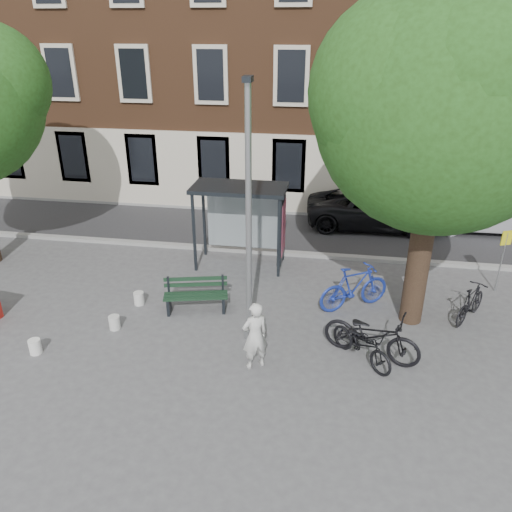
{
  "coord_description": "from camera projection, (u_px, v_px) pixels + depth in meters",
  "views": [
    {
      "loc": [
        1.82,
        -10.13,
        7.02
      ],
      "look_at": [
        -0.13,
        1.77,
        1.4
      ],
      "focal_mm": 35.0,
      "sensor_mm": 36.0,
      "label": 1
    }
  ],
  "objects": [
    {
      "name": "bucket_b",
      "position": [
        114.0,
        323.0,
        12.59
      ],
      "size": [
        0.29,
        0.29,
        0.36
      ],
      "primitive_type": "cylinder",
      "rotation": [
        0.0,
        0.0,
        -0.05
      ],
      "color": "silver",
      "rests_on": "ground"
    },
    {
      "name": "tree_right",
      "position": [
        445.0,
        97.0,
        10.57
      ],
      "size": [
        5.76,
        5.6,
        8.2
      ],
      "color": "black",
      "rests_on": "ground"
    },
    {
      "name": "bucket_c",
      "position": [
        139.0,
        298.0,
        13.7
      ],
      "size": [
        0.29,
        0.29,
        0.36
      ],
      "primitive_type": "cylinder",
      "rotation": [
        0.0,
        0.0,
        -0.03
      ],
      "color": "silver",
      "rests_on": "ground"
    },
    {
      "name": "bike_b",
      "position": [
        354.0,
        287.0,
        13.34
      ],
      "size": [
        2.08,
        1.57,
        1.25
      ],
      "primitive_type": "imported",
      "rotation": [
        0.0,
        0.0,
        2.11
      ],
      "color": "#1B3098",
      "rests_on": "ground"
    },
    {
      "name": "bench",
      "position": [
        196.0,
        296.0,
        13.35
      ],
      "size": [
        1.77,
        0.92,
        0.87
      ],
      "rotation": [
        0.0,
        0.0,
        0.24
      ],
      "color": "#1E2328",
      "rests_on": "ground"
    },
    {
      "name": "notice_sign",
      "position": [
        504.0,
        248.0,
        13.89
      ],
      "size": [
        0.31,
        0.15,
        1.87
      ],
      "rotation": [
        0.0,
        0.0,
        0.38
      ],
      "color": "#9EA0A3",
      "rests_on": "ground"
    },
    {
      "name": "painter",
      "position": [
        255.0,
        336.0,
        10.94
      ],
      "size": [
        0.71,
        0.65,
        1.63
      ],
      "primitive_type": "imported",
      "rotation": [
        0.0,
        0.0,
        3.72
      ],
      "color": "silver",
      "rests_on": "ground"
    },
    {
      "name": "car_silver",
      "position": [
        489.0,
        211.0,
        18.34
      ],
      "size": [
        4.81,
        1.82,
        1.57
      ],
      "primitive_type": "imported",
      "rotation": [
        0.0,
        0.0,
        1.61
      ],
      "color": "#AFB0B7",
      "rests_on": "ground"
    },
    {
      "name": "bike_a",
      "position": [
        372.0,
        335.0,
        11.36
      ],
      "size": [
        2.39,
        1.5,
        1.19
      ],
      "primitive_type": "imported",
      "rotation": [
        0.0,
        0.0,
        1.23
      ],
      "color": "black",
      "rests_on": "ground"
    },
    {
      "name": "building_row",
      "position": [
        302.0,
        24.0,
        20.96
      ],
      "size": [
        30.0,
        8.0,
        14.0
      ],
      "primitive_type": "cube",
      "color": "brown",
      "rests_on": "ground"
    },
    {
      "name": "car_dark",
      "position": [
        374.0,
        209.0,
        18.77
      ],
      "size": [
        5.07,
        2.43,
        1.39
      ],
      "primitive_type": "imported",
      "rotation": [
        0.0,
        0.0,
        1.59
      ],
      "color": "black",
      "rests_on": "ground"
    },
    {
      "name": "bike_d",
      "position": [
        471.0,
        303.0,
        12.86
      ],
      "size": [
        1.3,
        1.6,
        0.98
      ],
      "primitive_type": "imported",
      "rotation": [
        0.0,
        0.0,
        2.54
      ],
      "color": "black",
      "rests_on": "ground"
    },
    {
      "name": "lamppost",
      "position": [
        249.0,
        233.0,
        11.12
      ],
      "size": [
        0.28,
        0.35,
        6.11
      ],
      "color": "#9EA0A3",
      "rests_on": "ground"
    },
    {
      "name": "bike_c",
      "position": [
        362.0,
        344.0,
        11.26
      ],
      "size": [
        1.7,
        1.73,
        0.94
      ],
      "primitive_type": "imported",
      "rotation": [
        0.0,
        0.0,
        0.76
      ],
      "color": "black",
      "rests_on": "ground"
    },
    {
      "name": "bucket_a",
      "position": [
        35.0,
        347.0,
        11.65
      ],
      "size": [
        0.32,
        0.32,
        0.36
      ],
      "primitive_type": "cylinder",
      "rotation": [
        0.0,
        0.0,
        -0.17
      ],
      "color": "white",
      "rests_on": "ground"
    },
    {
      "name": "curb_far",
      "position": [
        288.0,
        212.0,
        20.32
      ],
      "size": [
        40.0,
        0.25,
        0.12
      ],
      "primitive_type": "cube",
      "color": "gray",
      "rests_on": "ground"
    },
    {
      "name": "road",
      "position": [
        282.0,
        232.0,
        18.55
      ],
      "size": [
        40.0,
        4.0,
        0.01
      ],
      "primitive_type": "cube",
      "color": "#28282B",
      "rests_on": "ground"
    },
    {
      "name": "bus_shelter",
      "position": [
        253.0,
        208.0,
        15.25
      ],
      "size": [
        2.85,
        1.45,
        2.62
      ],
      "color": "#1E2328",
      "rests_on": "ground"
    },
    {
      "name": "ground",
      "position": [
        249.0,
        338.0,
        12.3
      ],
      "size": [
        90.0,
        90.0,
        0.0
      ],
      "primitive_type": "plane",
      "color": "#4C4C4F",
      "rests_on": "ground"
    },
    {
      "name": "curb_near",
      "position": [
        275.0,
        252.0,
        16.74
      ],
      "size": [
        40.0,
        0.25,
        0.12
      ],
      "primitive_type": "cube",
      "color": "gray",
      "rests_on": "ground"
    }
  ]
}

